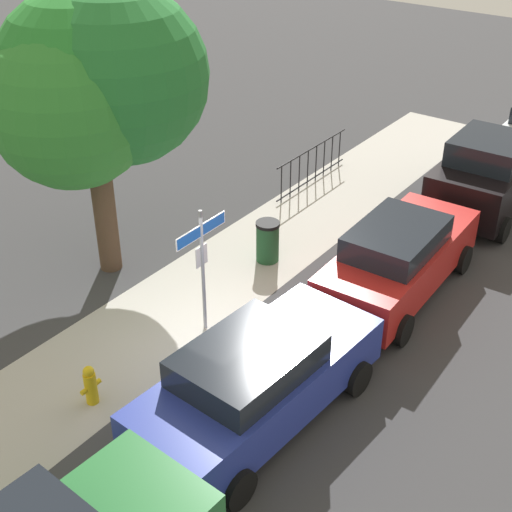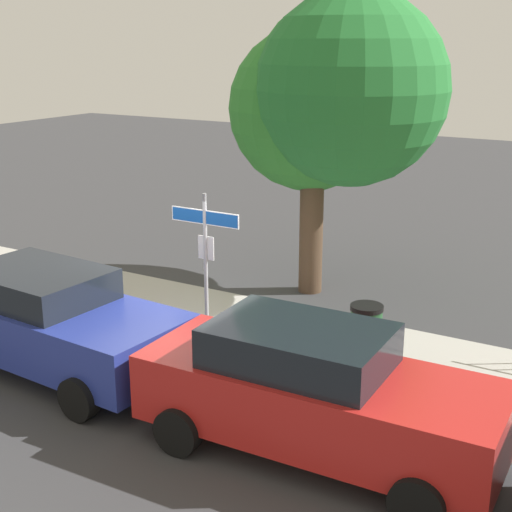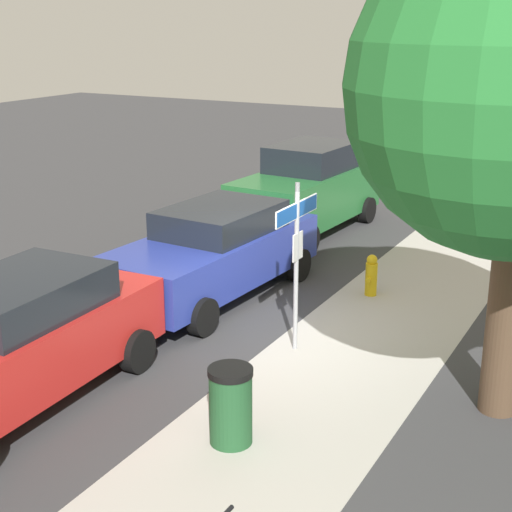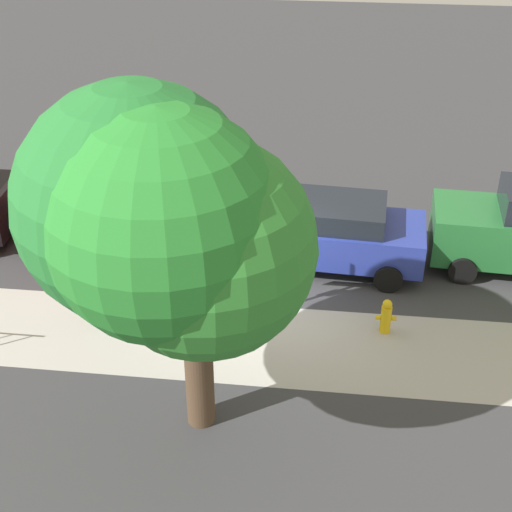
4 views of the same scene
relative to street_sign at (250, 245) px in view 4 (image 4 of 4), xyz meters
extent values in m
plane|color=#38383A|center=(-0.20, -0.40, -1.77)|extent=(60.00, 60.00, 0.00)
cube|color=#AFABA2|center=(1.80, 0.90, -1.77)|extent=(24.00, 2.60, 0.00)
cylinder|color=#9EA0A5|center=(0.00, 0.00, -0.46)|extent=(0.07, 0.07, 2.63)
cube|color=#144799|center=(0.00, 0.00, 0.44)|extent=(1.35, 0.02, 0.22)
cube|color=white|center=(0.00, 0.00, 0.44)|extent=(1.38, 0.02, 0.25)
cube|color=silver|center=(0.00, 0.02, -0.11)|extent=(0.32, 0.02, 0.42)
cylinder|color=#4E3928|center=(0.48, 3.17, -0.49)|extent=(0.49, 0.49, 2.56)
sphere|color=#30832F|center=(0.23, 3.54, 2.01)|extent=(3.36, 3.36, 3.36)
sphere|color=#27802D|center=(0.76, 3.73, 2.46)|extent=(3.48, 3.48, 3.48)
sphere|color=#24732F|center=(1.28, 3.16, 2.45)|extent=(3.72, 3.72, 3.72)
cylinder|color=black|center=(-4.61, -1.88, -1.45)|extent=(0.65, 0.26, 0.64)
cylinder|color=black|center=(-4.71, -3.67, -1.45)|extent=(0.65, 0.26, 0.64)
cube|color=#273696|center=(-1.40, -2.35, -1.03)|extent=(4.78, 2.14, 0.84)
cube|color=black|center=(-1.68, -2.34, -0.37)|extent=(2.34, 1.76, 0.49)
cylinder|color=black|center=(0.24, -1.54, -1.45)|extent=(0.65, 0.26, 0.64)
cylinder|color=black|center=(0.12, -3.37, -1.45)|extent=(0.65, 0.26, 0.64)
cylinder|color=black|center=(-2.93, -1.33, -1.45)|extent=(0.65, 0.26, 0.64)
cylinder|color=black|center=(-3.04, -3.17, -1.45)|extent=(0.65, 0.26, 0.64)
cube|color=red|center=(3.40, -2.48, -1.01)|extent=(4.67, 1.83, 0.89)
cube|color=black|center=(3.12, -2.49, -0.31)|extent=(2.26, 1.56, 0.51)
cylinder|color=black|center=(4.95, -1.59, -1.45)|extent=(0.65, 0.24, 0.64)
cylinder|color=black|center=(5.00, -3.30, -1.45)|extent=(0.65, 0.24, 0.64)
cylinder|color=black|center=(1.80, -1.67, -1.45)|extent=(0.65, 0.24, 0.64)
cylinder|color=black|center=(1.85, -3.38, -1.45)|extent=(0.65, 0.24, 0.64)
cylinder|color=black|center=(6.86, -3.53, -1.45)|extent=(0.65, 0.24, 0.64)
cylinder|color=yellow|center=(-2.82, 0.20, -1.46)|extent=(0.22, 0.22, 0.62)
sphere|color=yellow|center=(-2.82, 0.20, -1.09)|extent=(0.20, 0.20, 0.20)
cylinder|color=yellow|center=(-2.98, 0.20, -1.43)|extent=(0.10, 0.09, 0.09)
cylinder|color=yellow|center=(-2.66, 0.20, -1.43)|extent=(0.10, 0.09, 0.09)
cylinder|color=#1E4C28|center=(2.83, 0.50, -1.32)|extent=(0.52, 0.52, 0.90)
cylinder|color=black|center=(2.83, 0.50, -0.83)|extent=(0.55, 0.55, 0.08)
camera|label=1|loc=(-8.65, -7.62, 6.87)|focal=50.20mm
camera|label=2|loc=(6.94, -10.03, 3.39)|focal=51.19mm
camera|label=3|loc=(9.89, 4.66, 3.19)|focal=53.69mm
camera|label=4|loc=(-1.61, 12.64, 7.48)|focal=51.70mm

